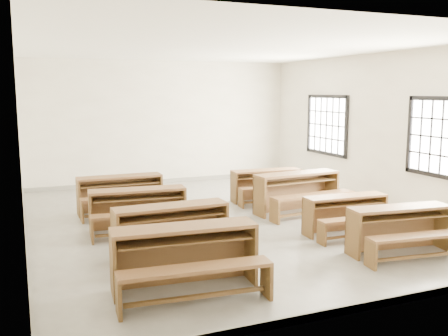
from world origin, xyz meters
name	(u,v)px	position (x,y,z in m)	size (l,w,h in m)	color
room	(229,106)	(0.09, 0.00, 2.14)	(8.50, 8.50, 3.20)	gray
desk_set_0	(186,254)	(-1.71, -2.93, 0.46)	(1.84, 1.06, 0.80)	brown
desk_set_1	(172,227)	(-1.50, -1.64, 0.44)	(1.72, 0.92, 0.76)	brown
desk_set_2	(138,207)	(-1.66, -0.13, 0.43)	(1.72, 1.00, 0.74)	brown
desk_set_3	(121,192)	(-1.69, 1.31, 0.44)	(1.67, 0.87, 0.75)	brown
desk_set_4	(401,227)	(1.70, -2.82, 0.42)	(1.67, 1.00, 0.71)	brown
desk_set_5	(347,212)	(1.58, -1.64, 0.39)	(1.50, 0.83, 0.66)	brown
desk_set_6	(298,190)	(1.61, 0.00, 0.47)	(1.86, 1.07, 0.80)	brown
desk_set_7	(267,183)	(1.51, 1.18, 0.41)	(1.61, 0.92, 0.70)	brown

